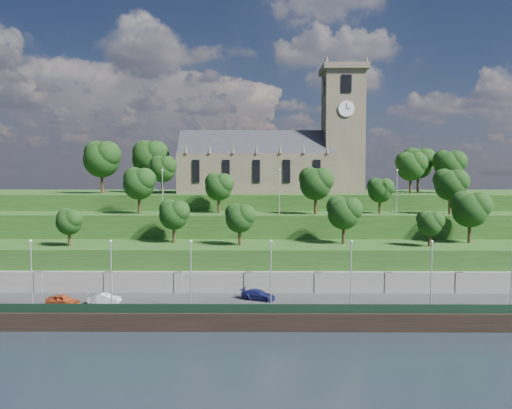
{
  "coord_description": "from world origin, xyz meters",
  "views": [
    {
      "loc": [
        -3.47,
        -59.04,
        19.05
      ],
      "look_at": [
        -4.03,
        30.0,
        13.49
      ],
      "focal_mm": 35.0,
      "sensor_mm": 36.0,
      "label": 1
    }
  ],
  "objects_px": {
    "car_right": "(258,295)",
    "car_middle": "(105,299)",
    "church": "(279,157)",
    "car_left": "(63,300)"
  },
  "relations": [
    {
      "from": "church",
      "to": "car_middle",
      "type": "height_order",
      "value": "church"
    },
    {
      "from": "church",
      "to": "car_left",
      "type": "distance_m",
      "value": 55.02
    },
    {
      "from": "car_middle",
      "to": "car_right",
      "type": "relative_size",
      "value": 0.88
    },
    {
      "from": "car_middle",
      "to": "car_right",
      "type": "distance_m",
      "value": 20.22
    },
    {
      "from": "car_left",
      "to": "car_middle",
      "type": "height_order",
      "value": "car_left"
    },
    {
      "from": "car_right",
      "to": "car_middle",
      "type": "bearing_deg",
      "value": 119.86
    },
    {
      "from": "car_left",
      "to": "car_middle",
      "type": "xyz_separation_m",
      "value": [
        5.0,
        1.11,
        -0.06
      ]
    },
    {
      "from": "church",
      "to": "car_right",
      "type": "xyz_separation_m",
      "value": [
        -4.4,
        -38.62,
        -19.83
      ]
    },
    {
      "from": "church",
      "to": "car_right",
      "type": "bearing_deg",
      "value": -96.5
    },
    {
      "from": "church",
      "to": "car_left",
      "type": "height_order",
      "value": "church"
    }
  ]
}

